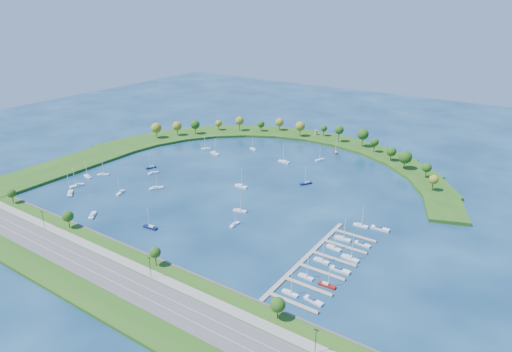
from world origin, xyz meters
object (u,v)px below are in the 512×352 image
Objects in this scene: moored_boat_11 at (88,176)px; docked_boat_5 at (340,270)px; moored_boat_2 at (253,149)px; moored_boat_4 at (306,183)px; moored_boat_0 at (156,188)px; moored_boat_9 at (235,224)px; moored_boat_17 at (206,148)px; moored_boat_15 at (215,153)px; moored_boat_16 at (151,167)px; moored_boat_8 at (284,161)px; docked_boat_6 at (334,247)px; docked_boat_7 at (350,258)px; moored_boat_1 at (70,193)px; moored_boat_10 at (103,174)px; docked_boat_10 at (361,225)px; moored_boat_13 at (241,186)px; docked_boat_2 at (306,276)px; docked_boat_9 at (362,244)px; docked_boat_3 at (327,285)px; docked_boat_11 at (380,228)px; docked_boat_0 at (290,293)px; moored_boat_18 at (336,152)px; moored_boat_3 at (240,210)px; dock_system at (320,262)px; moored_boat_14 at (153,172)px; harbor_tower at (316,132)px; moored_boat_7 at (320,159)px; moored_boat_5 at (92,215)px; docked_boat_4 at (321,260)px; moored_boat_12 at (77,185)px; moored_boat_6 at (150,227)px; docked_boat_8 at (342,238)px.

moored_boat_11 is 192.59m from docked_boat_5.
moored_boat_4 is (70.42, -40.63, 0.04)m from moored_boat_2.
moored_boat_0 is 1.41× the size of docked_boat_5.
moored_boat_17 reaches higher than moored_boat_9.
moored_boat_11 is at bearing 82.46° from moored_boat_2.
moored_boat_15 is at bearing 147.10° from docked_boat_5.
moored_boat_8 is at bearing 152.40° from moored_boat_16.
docked_boat_7 is (10.48, -4.50, 0.04)m from docked_boat_6.
moored_boat_1 reaches higher than moored_boat_10.
moored_boat_1 reaches higher than moored_boat_4.
docked_boat_5 is at bearing -85.53° from docked_boat_10.
moored_boat_0 is 55.37m from moored_boat_13.
moored_boat_8 is at bearing 126.65° from docked_boat_2.
moored_boat_0 is at bearing 106.88° from moored_boat_2.
moored_boat_10 is 176.04m from docked_boat_6.
moored_boat_10 is 1.36× the size of docked_boat_9.
docked_boat_3 is at bearing -109.46° from moored_boat_9.
moored_boat_15 is 177.32m from docked_boat_2.
moored_boat_15 is 1.55× the size of docked_boat_9.
docked_boat_11 is at bearing -156.36° from moored_boat_11.
docked_boat_6 is (166.41, 32.58, -0.08)m from moored_boat_1.
docked_boat_7 is 1.11× the size of docked_boat_10.
moored_boat_2 is 1.12× the size of docked_boat_5.
moored_boat_1 reaches higher than docked_boat_0.
moored_boat_15 reaches higher than moored_boat_18.
moored_boat_15 is at bearing 157.64° from docked_boat_7.
moored_boat_18 is 0.80× the size of docked_boat_7.
moored_boat_13 is at bearing 150.05° from docked_boat_5.
moored_boat_8 is at bearing 86.39° from moored_boat_3.
dock_system is at bearing -106.20° from docked_boat_9.
moored_boat_14 is at bearing 75.45° from moored_boat_16.
moored_boat_7 reaches higher than harbor_tower.
docked_boat_7 is (94.22, -98.34, -0.01)m from moored_boat_8.
docked_boat_0 is at bearing -129.19° from moored_boat_5.
docked_boat_4 is at bearing 79.70° from dock_system.
moored_boat_9 is 0.82× the size of docked_boat_7.
moored_boat_10 is 0.87× the size of moored_boat_12.
docked_boat_2 is at bearing 152.37° from moored_boat_2.
harbor_tower is 66.61m from moored_boat_2.
moored_boat_7 is at bearing 154.19° from moored_boat_12.
docked_boat_10 is (155.61, -55.57, 0.02)m from moored_boat_17.
docked_boat_5 is at bearing -174.67° from moored_boat_6.
moored_boat_14 reaches higher than docked_boat_9.
moored_boat_14 is 62.86m from moored_boat_17.
moored_boat_4 is at bearing -66.70° from harbor_tower.
moored_boat_13 is 87.43m from docked_boat_8.
moored_boat_13 is at bearing 143.74° from docked_boat_2.
docked_boat_4 is 0.97× the size of docked_boat_6.
moored_boat_15 reaches higher than moored_boat_14.
moored_boat_6 reaches higher than moored_boat_18.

